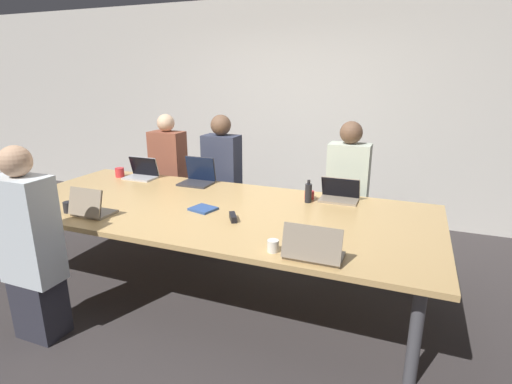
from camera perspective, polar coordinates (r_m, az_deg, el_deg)
ground_plane at (r=3.77m, az=-5.90°, el=-13.19°), size 24.00×24.00×0.00m
curtain_wall at (r=5.43m, az=5.10°, el=11.64°), size 12.00×0.06×2.80m
conference_table at (r=3.47m, az=-6.24°, el=-2.93°), size 3.73×1.59×0.76m
laptop_far_right at (r=3.68m, az=11.84°, el=-0.26°), size 0.34×0.22×0.21m
person_far_right at (r=4.11m, az=12.87°, el=-0.35°), size 0.40×0.24×1.43m
cup_far_right at (r=3.68m, az=7.62°, el=-0.43°), size 0.09×0.09×0.08m
bottle_far_right at (r=3.57m, az=7.49°, el=-0.11°), size 0.06×0.06×0.21m
laptop_near_right at (r=2.50m, az=8.15°, el=-8.13°), size 0.36×0.23×0.23m
cup_near_right at (r=2.60m, az=2.45°, el=-7.69°), size 0.07×0.07×0.08m
laptop_far_left at (r=4.55m, az=-15.97°, el=2.76°), size 0.34×0.23×0.23m
person_far_left at (r=4.93m, az=-12.31°, el=2.37°), size 0.40×0.24×1.41m
cup_far_left at (r=4.68m, az=-18.89°, el=2.67°), size 0.10×0.10×0.10m
laptop_near_left at (r=3.48m, az=-22.63°, el=-2.07°), size 0.31×0.23×0.24m
person_near_left at (r=3.23m, az=-29.50°, el=-7.07°), size 0.40×0.24×1.42m
cup_near_left at (r=3.65m, az=-25.21°, el=-1.96°), size 0.08×0.08×0.09m
laptop_far_midleft at (r=4.20m, az=-8.26°, el=2.27°), size 0.33×0.27×0.27m
person_far_midleft at (r=4.55m, az=-4.85°, el=1.74°), size 0.40×0.24×1.44m
stapler at (r=3.13m, az=-3.31°, el=-3.61°), size 0.12×0.15×0.05m
notebook at (r=3.39m, az=-7.56°, el=-2.40°), size 0.24×0.22×0.02m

